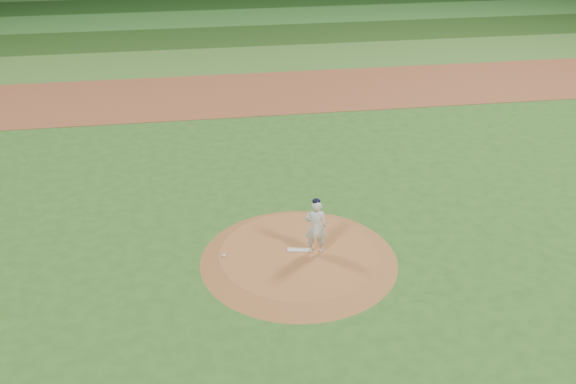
{
  "coord_description": "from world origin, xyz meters",
  "views": [
    {
      "loc": [
        -2.53,
        -14.66,
        10.13
      ],
      "look_at": [
        0.0,
        2.0,
        1.1
      ],
      "focal_mm": 40.0,
      "sensor_mm": 36.0,
      "label": 1
    }
  ],
  "objects_px": {
    "pitchers_mound": "(299,256)",
    "rosin_bag": "(224,256)",
    "pitcher_on_mound": "(316,226)",
    "pitching_rubber": "(300,250)"
  },
  "relations": [
    {
      "from": "pitcher_on_mound",
      "to": "rosin_bag",
      "type": "bearing_deg",
      "value": 176.51
    },
    {
      "from": "pitchers_mound",
      "to": "rosin_bag",
      "type": "xyz_separation_m",
      "value": [
        -2.07,
        0.12,
        0.16
      ]
    },
    {
      "from": "pitchers_mound",
      "to": "pitching_rubber",
      "type": "height_order",
      "value": "pitching_rubber"
    },
    {
      "from": "pitching_rubber",
      "to": "rosin_bag",
      "type": "distance_m",
      "value": 2.11
    },
    {
      "from": "pitching_rubber",
      "to": "rosin_bag",
      "type": "height_order",
      "value": "rosin_bag"
    },
    {
      "from": "rosin_bag",
      "to": "pitching_rubber",
      "type": "bearing_deg",
      "value": -0.53
    },
    {
      "from": "pitchers_mound",
      "to": "rosin_bag",
      "type": "relative_size",
      "value": 48.57
    },
    {
      "from": "pitching_rubber",
      "to": "pitcher_on_mound",
      "type": "distance_m",
      "value": 0.92
    },
    {
      "from": "pitchers_mound",
      "to": "pitching_rubber",
      "type": "bearing_deg",
      "value": 69.3
    },
    {
      "from": "rosin_bag",
      "to": "pitcher_on_mound",
      "type": "xyz_separation_m",
      "value": [
        2.52,
        -0.15,
        0.8
      ]
    }
  ]
}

